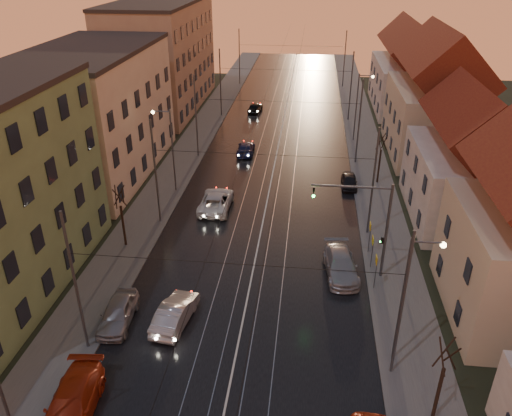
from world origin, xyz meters
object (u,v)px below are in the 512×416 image
(parked_right_2, at_px, (349,181))
(traffic_light_mast, at_px, (373,219))
(driving_car_4, at_px, (255,107))
(parked_left_3, at_px, (118,313))
(street_lamp_3, at_px, (360,101))
(driving_car_1, at_px, (175,313))
(street_lamp_2, at_px, (169,143))
(parked_right_1, at_px, (341,265))
(driving_car_2, at_px, (216,201))
(street_lamp_1, at_px, (410,290))
(parked_left_2, at_px, (71,405))
(driving_car_3, at_px, (246,148))

(parked_right_2, bearing_deg, traffic_light_mast, -88.32)
(driving_car_4, distance_m, parked_left_3, 45.27)
(street_lamp_3, bearing_deg, driving_car_1, -111.05)
(street_lamp_2, relative_size, street_lamp_3, 1.00)
(parked_right_1, xyz_separation_m, parked_right_2, (1.38, 14.70, -0.14))
(driving_car_1, distance_m, parked_right_1, 12.12)
(driving_car_2, relative_size, driving_car_4, 1.42)
(traffic_light_mast, distance_m, driving_car_2, 15.75)
(street_lamp_1, distance_m, parked_left_2, 17.90)
(driving_car_1, relative_size, parked_left_2, 0.84)
(street_lamp_1, height_order, parked_left_3, street_lamp_1)
(street_lamp_2, height_order, driving_car_2, street_lamp_2)
(parked_left_2, bearing_deg, street_lamp_3, 63.02)
(street_lamp_1, height_order, street_lamp_2, same)
(parked_right_1, bearing_deg, street_lamp_2, 135.52)
(parked_left_3, xyz_separation_m, parked_right_1, (13.80, 6.74, 0.01))
(traffic_light_mast, distance_m, driving_car_3, 25.47)
(parked_left_3, height_order, parked_right_2, parked_left_3)
(parked_left_2, bearing_deg, driving_car_2, 77.01)
(driving_car_3, xyz_separation_m, driving_car_4, (-0.76, 16.09, 0.03))
(street_lamp_1, xyz_separation_m, parked_left_2, (-16.48, -5.66, -4.10))
(driving_car_4, xyz_separation_m, parked_left_3, (-3.38, -45.14, 0.07))
(street_lamp_1, relative_size, parked_right_1, 1.54)
(street_lamp_2, relative_size, driving_car_2, 1.43)
(driving_car_3, height_order, parked_right_1, parked_right_1)
(street_lamp_1, bearing_deg, traffic_light_mast, 97.91)
(driving_car_1, bearing_deg, driving_car_3, -83.59)
(driving_car_2, bearing_deg, street_lamp_3, -125.36)
(street_lamp_3, bearing_deg, parked_right_1, -95.94)
(driving_car_2, distance_m, driving_car_4, 29.50)
(driving_car_1, bearing_deg, street_lamp_1, -179.66)
(parked_left_2, bearing_deg, street_lamp_2, 88.46)
(street_lamp_1, relative_size, driving_car_3, 1.80)
(driving_car_1, xyz_separation_m, parked_left_3, (-3.50, -0.35, -0.01))
(street_lamp_2, height_order, driving_car_3, street_lamp_2)
(driving_car_2, xyz_separation_m, driving_car_3, (0.89, 13.41, -0.13))
(driving_car_1, height_order, driving_car_4, driving_car_1)
(driving_car_3, height_order, parked_left_2, parked_left_2)
(street_lamp_2, bearing_deg, parked_right_1, -37.89)
(street_lamp_1, xyz_separation_m, driving_car_1, (-13.20, 1.70, -4.13))
(driving_car_1, distance_m, driving_car_4, 44.80)
(street_lamp_1, relative_size, street_lamp_2, 1.00)
(street_lamp_3, relative_size, driving_car_1, 1.75)
(parked_left_3, bearing_deg, traffic_light_mast, 19.68)
(driving_car_1, height_order, driving_car_2, driving_car_2)
(driving_car_3, relative_size, driving_car_4, 1.13)
(street_lamp_3, distance_m, driving_car_4, 17.48)
(driving_car_2, bearing_deg, driving_car_1, 90.93)
(street_lamp_2, relative_size, parked_right_2, 2.20)
(parked_left_2, bearing_deg, street_lamp_1, 13.56)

